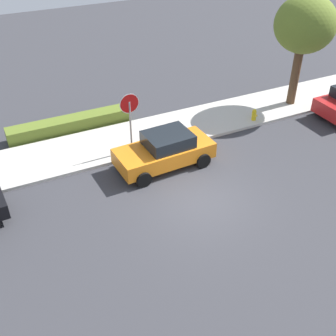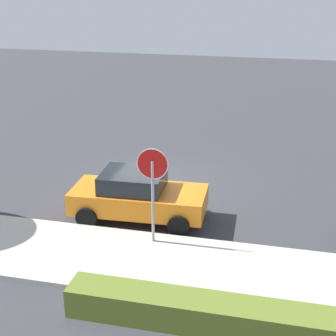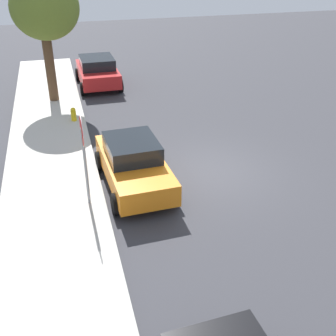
% 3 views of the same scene
% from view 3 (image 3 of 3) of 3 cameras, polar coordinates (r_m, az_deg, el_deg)
% --- Properties ---
extents(ground_plane, '(60.00, 60.00, 0.00)m').
position_cam_3_polar(ground_plane, '(14.23, 5.63, -0.47)').
color(ground_plane, '#38383D').
extents(sidewalk_curb, '(32.00, 3.01, 0.14)m').
position_cam_3_polar(sidewalk_curb, '(13.46, -15.42, -2.97)').
color(sidewalk_curb, beige).
rests_on(sidewalk_curb, ground_plane).
extents(stop_sign, '(0.86, 0.08, 2.84)m').
position_cam_3_polar(stop_sign, '(11.62, -11.39, 2.98)').
color(stop_sign, gray).
rests_on(stop_sign, ground_plane).
extents(parked_car_orange, '(4.11, 2.10, 1.51)m').
position_cam_3_polar(parked_car_orange, '(13.10, -4.70, 0.61)').
color(parked_car_orange, orange).
rests_on(parked_car_orange, ground_plane).
extents(parked_car_red, '(3.90, 2.16, 1.51)m').
position_cam_3_polar(parked_car_red, '(22.81, -9.52, 12.80)').
color(parked_car_red, red).
rests_on(parked_car_red, ground_plane).
extents(street_tree_near_corner, '(2.94, 2.94, 5.65)m').
position_cam_3_polar(street_tree_near_corner, '(19.97, -16.34, 19.96)').
color(street_tree_near_corner, '#513823').
rests_on(street_tree_near_corner, ground_plane).
extents(fire_hydrant, '(0.30, 0.22, 0.72)m').
position_cam_3_polar(fire_hydrant, '(18.19, -12.66, 6.94)').
color(fire_hydrant, gold).
rests_on(fire_hydrant, ground_plane).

